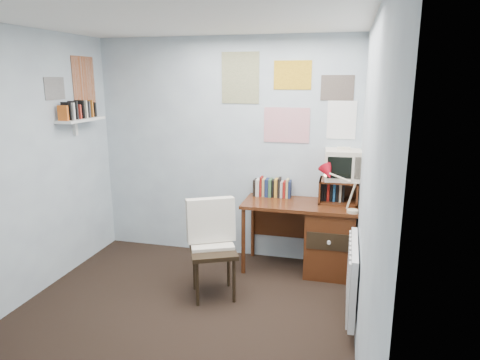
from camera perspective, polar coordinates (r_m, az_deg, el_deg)
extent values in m
plane|color=black|center=(3.80, -9.60, -19.45)|extent=(3.50, 3.50, 0.00)
cube|color=silver|center=(4.90, -1.99, 4.06)|extent=(3.00, 0.02, 2.50)
cube|color=silver|center=(3.01, 16.55, -2.59)|extent=(0.02, 3.50, 2.50)
cube|color=white|center=(3.22, -11.47, 21.17)|extent=(3.00, 3.50, 0.02)
cube|color=#4F2512|center=(4.59, 7.98, -3.25)|extent=(1.20, 0.55, 0.03)
cube|color=#4F2512|center=(4.69, 11.87, -7.95)|extent=(0.50, 0.50, 0.72)
cylinder|color=#4F2512|center=(4.58, 0.44, -8.17)|extent=(0.04, 0.04, 0.72)
cylinder|color=#4F2512|center=(5.01, 1.73, -6.24)|extent=(0.04, 0.04, 0.72)
cube|color=#4F2512|center=(4.96, 5.30, -5.83)|extent=(0.64, 0.02, 0.30)
cube|color=black|center=(4.10, -3.59, -9.52)|extent=(0.60, 0.59, 0.90)
cube|color=red|center=(4.31, 14.92, -1.69)|extent=(0.31, 0.27, 0.40)
cube|color=#4F2512|center=(4.64, 12.99, -1.46)|extent=(0.40, 0.30, 0.25)
cube|color=beige|center=(4.59, 13.55, 2.18)|extent=(0.39, 0.36, 0.35)
cube|color=#4F2512|center=(4.76, 5.40, -0.97)|extent=(0.60, 0.14, 0.22)
cube|color=white|center=(3.82, 14.80, -12.34)|extent=(0.09, 0.80, 0.60)
cube|color=white|center=(4.87, -20.45, 7.55)|extent=(0.20, 0.62, 0.24)
cube|color=white|center=(4.69, 6.33, 10.93)|extent=(1.20, 0.01, 0.90)
cube|color=white|center=(4.90, -21.75, 11.94)|extent=(0.01, 0.70, 0.60)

